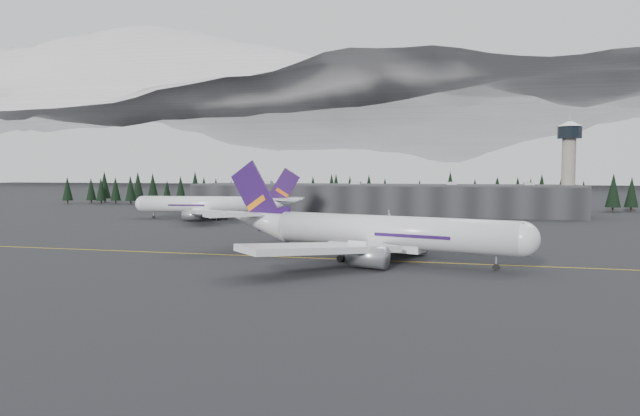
% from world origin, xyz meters
% --- Properties ---
extents(ground, '(1400.00, 1400.00, 0.00)m').
position_xyz_m(ground, '(0.00, 0.00, 0.00)').
color(ground, black).
rests_on(ground, ground).
extents(taxiline, '(400.00, 0.40, 0.02)m').
position_xyz_m(taxiline, '(0.00, -2.00, 0.01)').
color(taxiline, gold).
rests_on(taxiline, ground).
extents(terminal, '(160.00, 30.00, 12.60)m').
position_xyz_m(terminal, '(0.00, 125.00, 6.30)').
color(terminal, black).
rests_on(terminal, ground).
extents(control_tower, '(10.00, 10.00, 37.70)m').
position_xyz_m(control_tower, '(75.00, 128.00, 23.41)').
color(control_tower, gray).
rests_on(control_tower, ground).
extents(treeline, '(360.00, 20.00, 15.00)m').
position_xyz_m(treeline, '(0.00, 162.00, 7.50)').
color(treeline, black).
rests_on(treeline, ground).
extents(mountain_ridge, '(4400.00, 900.00, 420.00)m').
position_xyz_m(mountain_ridge, '(0.00, 1000.00, 0.00)').
color(mountain_ridge, white).
rests_on(mountain_ridge, ground).
extents(jet_main, '(68.13, 61.88, 20.46)m').
position_xyz_m(jet_main, '(14.26, -1.07, 5.77)').
color(jet_main, silver).
rests_on(jet_main, ground).
extents(jet_parked, '(65.77, 60.49, 19.35)m').
position_xyz_m(jet_parked, '(-55.35, 82.62, 5.46)').
color(jet_parked, silver).
rests_on(jet_parked, ground).
extents(gse_vehicle_a, '(3.86, 5.43, 1.37)m').
position_xyz_m(gse_vehicle_a, '(-54.32, 107.07, 0.69)').
color(gse_vehicle_a, silver).
rests_on(gse_vehicle_a, ground).
extents(gse_vehicle_b, '(4.05, 1.92, 1.34)m').
position_xyz_m(gse_vehicle_b, '(8.09, 94.67, 0.67)').
color(gse_vehicle_b, silver).
rests_on(gse_vehicle_b, ground).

